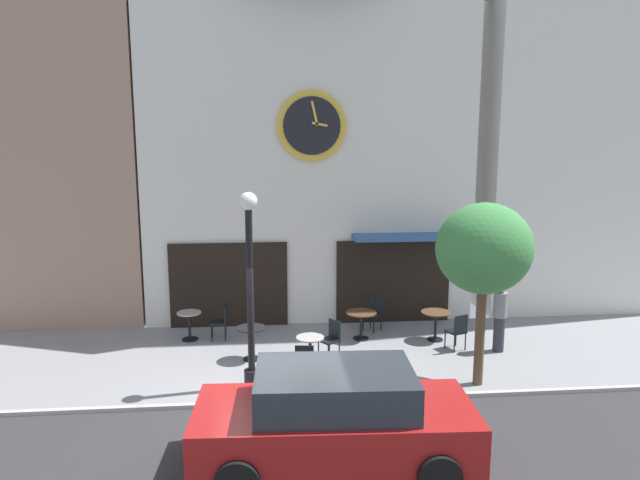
% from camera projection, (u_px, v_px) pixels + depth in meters
% --- Properties ---
extents(ground_plane, '(28.06, 10.71, 0.13)m').
position_uv_depth(ground_plane, '(281.00, 416.00, 10.50)').
color(ground_plane, gray).
extents(clock_building, '(9.01, 3.33, 10.95)m').
position_uv_depth(clock_building, '(309.00, 117.00, 15.89)').
color(clock_building, silver).
rests_on(clock_building, ground_plane).
extents(neighbor_building_left, '(6.07, 4.08, 15.00)m').
position_uv_depth(neighbor_building_left, '(34.00, 49.00, 15.88)').
color(neighbor_building_left, '#9E7A66').
rests_on(neighbor_building_left, ground_plane).
extents(neighbor_building_right, '(5.88, 4.65, 15.82)m').
position_uv_depth(neighbor_building_right, '(567.00, 44.00, 17.48)').
color(neighbor_building_right, silver).
rests_on(neighbor_building_right, ground_plane).
extents(street_lamp, '(0.36, 0.36, 4.01)m').
position_uv_depth(street_lamp, '(250.00, 291.00, 11.39)').
color(street_lamp, black).
rests_on(street_lamp, ground_plane).
extents(street_tree, '(1.94, 1.74, 3.79)m').
position_uv_depth(street_tree, '(484.00, 250.00, 11.38)').
color(street_tree, brown).
rests_on(street_tree, ground_plane).
extents(cafe_table_near_curb, '(0.61, 0.61, 0.73)m').
position_uv_depth(cafe_table_near_curb, '(189.00, 322.00, 14.41)').
color(cafe_table_near_curb, black).
rests_on(cafe_table_near_curb, ground_plane).
extents(cafe_table_center, '(0.69, 0.69, 0.77)m').
position_uv_depth(cafe_table_center, '(251.00, 337.00, 13.10)').
color(cafe_table_center, black).
rests_on(cafe_table_center, ground_plane).
extents(cafe_table_near_door, '(0.61, 0.61, 0.76)m').
position_uv_depth(cafe_table_near_door, '(310.00, 348.00, 12.49)').
color(cafe_table_near_door, black).
rests_on(cafe_table_near_door, ground_plane).
extents(cafe_table_rightmost, '(0.78, 0.78, 0.72)m').
position_uv_depth(cafe_table_rightmost, '(361.00, 319.00, 14.46)').
color(cafe_table_rightmost, black).
rests_on(cafe_table_rightmost, ground_plane).
extents(cafe_table_center_left, '(0.74, 0.74, 0.74)m').
position_uv_depth(cafe_table_center_left, '(436.00, 320.00, 14.39)').
color(cafe_table_center_left, black).
rests_on(cafe_table_center_left, ground_plane).
extents(cafe_chair_left_end, '(0.52, 0.52, 0.90)m').
position_uv_depth(cafe_chair_left_end, '(458.00, 329.00, 13.67)').
color(cafe_chair_left_end, black).
rests_on(cafe_chair_left_end, ground_plane).
extents(cafe_chair_corner, '(0.41, 0.41, 0.90)m').
position_uv_depth(cafe_chair_corner, '(222.00, 319.00, 14.46)').
color(cafe_chair_corner, black).
rests_on(cafe_chair_corner, ground_plane).
extents(cafe_chair_facing_street, '(0.57, 0.57, 0.90)m').
position_uv_depth(cafe_chair_facing_street, '(374.00, 311.00, 15.16)').
color(cafe_chair_facing_street, black).
rests_on(cafe_chair_facing_street, ground_plane).
extents(cafe_chair_curbside, '(0.56, 0.56, 0.90)m').
position_uv_depth(cafe_chair_curbside, '(332.00, 336.00, 13.17)').
color(cafe_chair_curbside, black).
rests_on(cafe_chair_curbside, ground_plane).
extents(cafe_chair_near_tree, '(0.44, 0.44, 0.90)m').
position_uv_depth(cafe_chair_near_tree, '(305.00, 361.00, 11.69)').
color(cafe_chair_near_tree, black).
rests_on(cafe_chair_near_tree, ground_plane).
extents(pedestrian_grey, '(0.44, 0.44, 1.67)m').
position_uv_depth(pedestrian_grey, '(500.00, 316.00, 13.58)').
color(pedestrian_grey, '#2D2D38').
rests_on(pedestrian_grey, ground_plane).
extents(parked_car_red, '(4.37, 2.17, 1.55)m').
position_uv_depth(parked_car_red, '(334.00, 418.00, 8.80)').
color(parked_car_red, maroon).
rests_on(parked_car_red, ground_plane).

